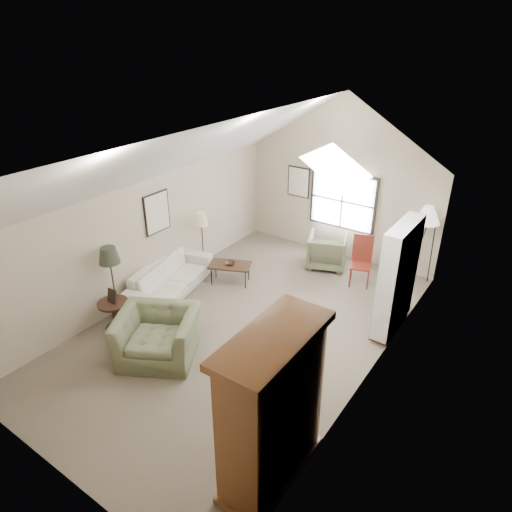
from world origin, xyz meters
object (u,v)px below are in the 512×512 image
Objects in this scene: sofa at (170,278)px; side_chair at (361,262)px; armoire at (272,410)px; coffee_table at (230,273)px; armchair_near at (157,336)px; side_table at (115,315)px; armchair_far at (327,250)px.

side_chair is at bearing -64.08° from sofa.
armoire reaches higher than coffee_table.
armchair_near is 2.24× the size of side_table.
armchair_near is at bearing 58.59° from armchair_far.
armchair_far is at bearing 65.04° from side_table.
coffee_table is at bearing -165.73° from side_chair.
armoire is 5.10m from coffee_table.
armoire is 4.39m from side_table.
armchair_far is 0.98× the size of coffee_table.
armchair_near is 1.30m from side_table.
coffee_table is at bearing 33.40° from armchair_far.
sofa is 2.56× the size of coffee_table.
side_chair is (2.44, 1.61, 0.34)m from coffee_table.
side_table is at bearing 170.39° from sofa.
armoire is 2.42× the size of armchair_far.
armoire is 2.38× the size of coffee_table.
sofa is 3.99× the size of side_table.
side_chair is at bearing 33.33° from coffee_table.
armchair_near is at bearing -132.48° from side_chair.
sofa is 1.78× the size of armchair_near.
side_table is 5.33m from side_chair.
side_chair reaches higher than side_table.
coffee_table is (-3.47, 3.63, -0.86)m from armoire.
armoire is at bearing -46.30° from coffee_table.
armchair_far is (2.26, 3.05, 0.07)m from sofa.
sofa is at bearing 93.58° from side_table.
armoire is at bearing 89.06° from armchair_far.
side_chair reaches higher than armchair_near.
armchair_far is at bearing 50.94° from armchair_near.
coffee_table is at bearing 72.48° from armchair_near.
side_chair is (3.28, 2.67, 0.23)m from sofa.
armchair_far reaches higher than side_table.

